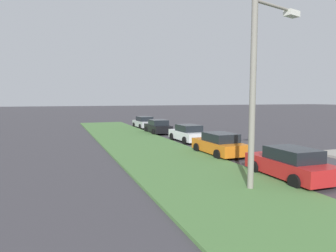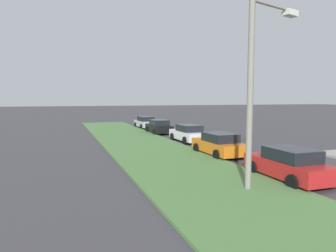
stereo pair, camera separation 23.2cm
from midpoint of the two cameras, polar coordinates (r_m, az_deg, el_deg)
grass_median at (r=16.63m, az=1.24°, el=-7.24°), size 60.00×6.00×0.12m
parked_car_red at (r=14.56m, az=22.02°, el=-6.80°), size 4.34×2.09×1.47m
parked_car_orange at (r=19.48m, az=9.48°, el=-3.50°), size 4.33×2.07×1.47m
parked_car_white at (r=25.24m, az=3.60°, el=-1.44°), size 4.33×2.08×1.47m
parked_car_black at (r=31.21m, az=-2.17°, el=-0.15°), size 4.31×2.05×1.47m
parked_car_silver at (r=37.00m, az=-4.81°, el=0.68°), size 4.35×2.12×1.47m
streetlight at (r=12.22m, az=16.57°, el=8.46°), size 0.99×2.83×7.50m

